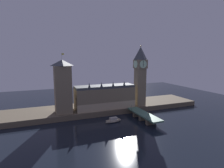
{
  "coord_description": "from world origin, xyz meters",
  "views": [
    {
      "loc": [
        -63.32,
        -148.73,
        58.54
      ],
      "look_at": [
        3.81,
        20.0,
        31.48
      ],
      "focal_mm": 30.0,
      "sensor_mm": 36.0,
      "label": 1
    }
  ],
  "objects_px": {
    "clock_tower": "(140,74)",
    "street_lamp_mid": "(149,108)",
    "pedestrian_near_rail": "(146,117)",
    "street_lamp_near": "(148,115)",
    "victoria_tower": "(63,87)",
    "boat_upstream": "(113,120)",
    "street_lamp_far": "(132,106)"
  },
  "relations": [
    {
      "from": "victoria_tower",
      "to": "clock_tower",
      "type": "bearing_deg",
      "value": -1.85
    },
    {
      "from": "pedestrian_near_rail",
      "to": "boat_upstream",
      "type": "distance_m",
      "value": 29.37
    },
    {
      "from": "street_lamp_far",
      "to": "boat_upstream",
      "type": "xyz_separation_m",
      "value": [
        -23.39,
        -9.88,
        -8.51
      ]
    },
    {
      "from": "pedestrian_near_rail",
      "to": "street_lamp_mid",
      "type": "bearing_deg",
      "value": 49.52
    },
    {
      "from": "pedestrian_near_rail",
      "to": "street_lamp_near",
      "type": "xyz_separation_m",
      "value": [
        -0.4,
        -3.29,
        2.82
      ]
    },
    {
      "from": "clock_tower",
      "to": "boat_upstream",
      "type": "bearing_deg",
      "value": -147.66
    },
    {
      "from": "victoria_tower",
      "to": "pedestrian_near_rail",
      "type": "xyz_separation_m",
      "value": [
        63.12,
        -45.44,
        -23.12
      ]
    },
    {
      "from": "pedestrian_near_rail",
      "to": "victoria_tower",
      "type": "bearing_deg",
      "value": 144.25
    },
    {
      "from": "street_lamp_far",
      "to": "boat_upstream",
      "type": "distance_m",
      "value": 26.78
    },
    {
      "from": "street_lamp_near",
      "to": "street_lamp_mid",
      "type": "distance_m",
      "value": 17.89
    },
    {
      "from": "clock_tower",
      "to": "street_lamp_mid",
      "type": "distance_m",
      "value": 43.43
    },
    {
      "from": "victoria_tower",
      "to": "street_lamp_near",
      "type": "distance_m",
      "value": 81.98
    },
    {
      "from": "street_lamp_far",
      "to": "pedestrian_near_rail",
      "type": "bearing_deg",
      "value": -89.12
    },
    {
      "from": "victoria_tower",
      "to": "street_lamp_far",
      "type": "xyz_separation_m",
      "value": [
        62.72,
        -19.29,
        -20.22
      ]
    },
    {
      "from": "clock_tower",
      "to": "pedestrian_near_rail",
      "type": "relative_size",
      "value": 34.77
    },
    {
      "from": "victoria_tower",
      "to": "street_lamp_mid",
      "type": "relative_size",
      "value": 8.0
    },
    {
      "from": "pedestrian_near_rail",
      "to": "boat_upstream",
      "type": "relative_size",
      "value": 0.12
    },
    {
      "from": "boat_upstream",
      "to": "street_lamp_far",
      "type": "bearing_deg",
      "value": 22.9
    },
    {
      "from": "clock_tower",
      "to": "street_lamp_near",
      "type": "height_order",
      "value": "clock_tower"
    },
    {
      "from": "pedestrian_near_rail",
      "to": "boat_upstream",
      "type": "bearing_deg",
      "value": 145.63
    },
    {
      "from": "street_lamp_mid",
      "to": "boat_upstream",
      "type": "xyz_separation_m",
      "value": [
        -33.55,
        4.84,
        -9.0
      ]
    },
    {
      "from": "clock_tower",
      "to": "street_lamp_mid",
      "type": "relative_size",
      "value": 9.24
    },
    {
      "from": "street_lamp_near",
      "to": "street_lamp_far",
      "type": "relative_size",
      "value": 0.98
    },
    {
      "from": "clock_tower",
      "to": "street_lamp_mid",
      "type": "bearing_deg",
      "value": -104.94
    },
    {
      "from": "street_lamp_mid",
      "to": "street_lamp_near",
      "type": "bearing_deg",
      "value": -124.61
    },
    {
      "from": "victoria_tower",
      "to": "street_lamp_near",
      "type": "relative_size",
      "value": 9.23
    },
    {
      "from": "boat_upstream",
      "to": "street_lamp_near",
      "type": "bearing_deg",
      "value": -39.9
    },
    {
      "from": "boat_upstream",
      "to": "clock_tower",
      "type": "bearing_deg",
      "value": 32.34
    },
    {
      "from": "street_lamp_near",
      "to": "street_lamp_far",
      "type": "bearing_deg",
      "value": 90.0
    },
    {
      "from": "clock_tower",
      "to": "street_lamp_mid",
      "type": "height_order",
      "value": "clock_tower"
    },
    {
      "from": "victoria_tower",
      "to": "pedestrian_near_rail",
      "type": "bearing_deg",
      "value": -35.75
    },
    {
      "from": "clock_tower",
      "to": "street_lamp_mid",
      "type": "xyz_separation_m",
      "value": [
        -8.38,
        -31.39,
        -28.82
      ]
    }
  ]
}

